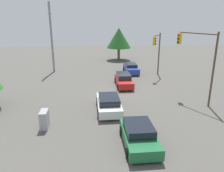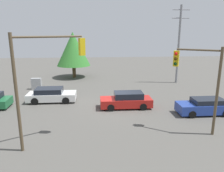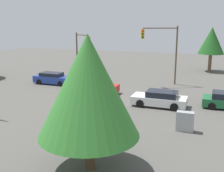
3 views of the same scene
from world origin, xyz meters
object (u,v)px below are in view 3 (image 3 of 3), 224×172
at_px(sedan_blue, 53,78).
at_px(traffic_signal_main, 163,45).
at_px(sedan_white, 160,99).
at_px(electrical_cabinet, 185,121).
at_px(traffic_signal_cross, 82,48).
at_px(sedan_red, 95,86).

bearing_deg(sedan_blue, traffic_signal_main, 108.44).
bearing_deg(sedan_white, sedan_blue, 71.72).
bearing_deg(electrical_cabinet, traffic_signal_cross, -42.12).
height_order(sedan_blue, traffic_signal_main, traffic_signal_main).
distance_m(traffic_signal_cross, electrical_cabinet, 18.89).
distance_m(sedan_blue, electrical_cabinet, 18.64).
relative_size(traffic_signal_main, electrical_cabinet, 5.02).
distance_m(sedan_blue, traffic_signal_main, 13.26).
bearing_deg(electrical_cabinet, sedan_white, -61.80).
relative_size(sedan_blue, traffic_signal_main, 0.68).
distance_m(traffic_signal_main, electrical_cabinet, 14.55).
bearing_deg(traffic_signal_main, traffic_signal_cross, -22.54).
height_order(sedan_blue, electrical_cabinet, sedan_blue).
height_order(sedan_blue, sedan_white, sedan_white).
xyz_separation_m(sedan_white, electrical_cabinet, (-2.66, 4.97, 0.00)).
bearing_deg(electrical_cabinet, sedan_blue, -30.29).
xyz_separation_m(sedan_white, traffic_signal_main, (1.41, -8.44, 3.92)).
height_order(sedan_blue, sedan_red, sedan_red).
relative_size(traffic_signal_main, traffic_signal_cross, 1.15).
distance_m(sedan_white, sedan_red, 7.50).
bearing_deg(sedan_red, electrical_cabinet, 53.04).
xyz_separation_m(traffic_signal_cross, electrical_cabinet, (-13.80, 12.47, -3.28)).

